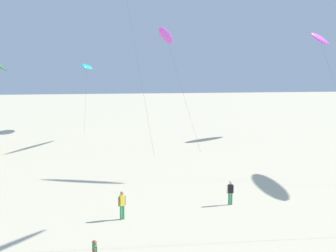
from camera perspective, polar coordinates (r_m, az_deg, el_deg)
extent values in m
ellipsoid|color=#19B2B7|center=(63.19, -10.98, 7.94)|extent=(2.03, 4.96, 1.33)
ellipsoid|color=white|center=(63.19, -10.99, 7.97)|extent=(0.92, 5.01, 0.80)
cylinder|color=#4C4C51|center=(61.18, -11.14, 3.55)|extent=(0.47, 4.36, 9.19)
cylinder|color=#4C4C51|center=(46.96, -4.40, 10.19)|extent=(2.92, 8.55, 21.86)
ellipsoid|color=purple|center=(51.94, -0.21, 12.12)|extent=(3.84, 8.15, 2.20)
ellipsoid|color=blue|center=(51.94, -0.21, 12.17)|extent=(3.18, 8.12, 1.72)
cylinder|color=#4C4C51|center=(48.14, 1.99, 4.73)|extent=(2.46, 8.00, 12.76)
ellipsoid|color=purple|center=(60.39, 19.97, 11.10)|extent=(5.22, 4.78, 2.23)
ellipsoid|color=yellow|center=(60.39, 19.98, 11.14)|extent=(4.95, 4.26, 1.40)
cylinder|color=#4C4C51|center=(57.26, 21.89, 4.69)|extent=(0.88, 7.54, 12.82)
cylinder|color=#338E56|center=(28.36, 8.31, -9.77)|extent=(0.14, 0.14, 0.80)
cylinder|color=#338E56|center=(28.41, 8.63, -9.74)|extent=(0.14, 0.14, 0.80)
cube|color=black|center=(28.19, 8.50, -8.44)|extent=(0.31, 0.22, 0.56)
cylinder|color=beige|center=(28.13, 8.09, -8.55)|extent=(0.09, 0.09, 0.56)
cylinder|color=beige|center=(28.27, 8.90, -8.48)|extent=(0.09, 0.09, 0.56)
sphere|color=beige|center=(28.08, 8.51, -7.63)|extent=(0.21, 0.21, 0.21)
cube|color=#338C4C|center=(19.07, -9.94, -16.49)|extent=(0.22, 0.31, 0.56)
cylinder|color=brown|center=(19.27, -9.98, -16.35)|extent=(0.09, 0.09, 0.56)
sphere|color=brown|center=(18.90, -9.97, -15.34)|extent=(0.21, 0.21, 0.21)
cylinder|color=#338E56|center=(25.66, -6.08, -11.57)|extent=(0.14, 0.14, 0.86)
cylinder|color=#338E56|center=(25.58, -6.41, -11.63)|extent=(0.14, 0.14, 0.86)
cube|color=yellow|center=(25.39, -6.27, -10.03)|extent=(0.36, 0.31, 0.62)
cylinder|color=#9E7051|center=(25.49, -5.85, -10.04)|extent=(0.09, 0.09, 0.56)
cylinder|color=#9E7051|center=(25.31, -6.69, -10.19)|extent=(0.09, 0.09, 0.56)
sphere|color=#9E7051|center=(25.26, -6.28, -9.07)|extent=(0.21, 0.21, 0.21)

